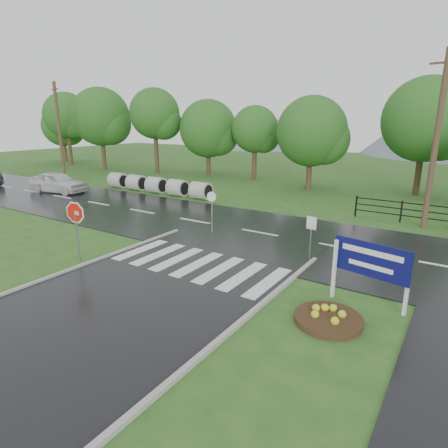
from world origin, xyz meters
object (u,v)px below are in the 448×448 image
Objects in this scene: stop_sign at (76,218)px; culvert_pipes at (156,185)px; car_white at (59,192)px; estate_billboard at (371,263)px.

culvert_pipes is at bearing 121.28° from stop_sign.
car_white is (-13.76, 8.19, -1.78)m from stop_sign.
stop_sign reaches higher than car_white.
estate_billboard is at bearing 13.33° from stop_sign.
stop_sign is at bearing -130.72° from car_white.
stop_sign is 1.15× the size of estate_billboard.
estate_billboard is (17.66, -9.76, 0.76)m from culvert_pipes.
stop_sign is 16.11m from car_white.
car_white is at bearing 166.52° from estate_billboard.
car_white is at bearing -147.81° from culvert_pipes.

